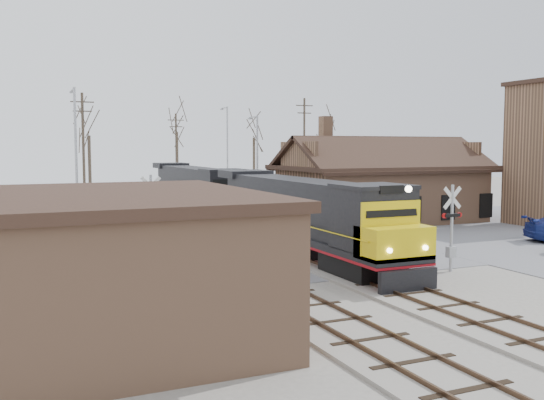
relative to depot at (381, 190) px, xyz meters
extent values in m
plane|color=gray|center=(-11.99, -12.00, -2.41)|extent=(140.00, 140.00, 0.00)
cube|color=slate|center=(-11.99, -12.00, -2.39)|extent=(60.00, 9.00, 0.03)
cube|color=slate|center=(6.01, -8.00, -2.39)|extent=(22.00, 26.00, 0.03)
cube|color=gray|center=(-11.99, 3.00, -2.35)|extent=(3.40, 90.00, 0.12)
cube|color=#473323|center=(-12.71, 3.00, -2.24)|extent=(0.08, 90.00, 0.14)
cube|color=#473323|center=(-11.27, 3.00, -2.24)|extent=(0.08, 90.00, 0.14)
cube|color=gray|center=(-16.49, 3.00, -2.35)|extent=(3.40, 90.00, 0.12)
cube|color=#473323|center=(-17.21, 3.00, -2.24)|extent=(0.08, 90.00, 0.14)
cube|color=#473323|center=(-15.77, 3.00, -2.24)|extent=(0.08, 90.00, 0.14)
cube|color=#9F7052|center=(0.01, 0.00, -0.41)|extent=(14.00, 8.00, 4.00)
cube|color=black|center=(0.01, 0.00, 1.69)|extent=(15.20, 9.20, 0.30)
cube|color=black|center=(0.01, -2.30, 2.69)|extent=(15.00, 4.71, 2.66)
cube|color=black|center=(0.01, 2.30, 2.69)|extent=(15.00, 4.71, 2.66)
cube|color=#9F7052|center=(-3.99, 1.50, 4.39)|extent=(0.80, 0.80, 2.20)
cube|color=#9F7052|center=(-24.99, -20.00, -0.41)|extent=(12.00, 10.00, 4.00)
cube|color=black|center=(-24.99, -20.00, 1.74)|extent=(12.40, 10.40, 0.30)
cube|color=black|center=(-11.99, -16.33, -1.90)|extent=(2.30, 3.69, 0.92)
cube|color=black|center=(-11.99, -4.35, -1.90)|extent=(2.30, 3.69, 0.92)
cube|color=black|center=(-11.99, -10.34, -1.16)|extent=(2.76, 18.43, 0.32)
cube|color=maroon|center=(-11.99, -10.34, -1.37)|extent=(2.78, 18.43, 0.11)
cube|color=black|center=(-11.99, -9.19, 0.27)|extent=(2.40, 13.36, 2.58)
cube|color=black|center=(-11.99, -17.16, 0.27)|extent=(2.76, 2.58, 2.58)
cube|color=yellow|center=(-11.99, -18.73, -0.52)|extent=(2.76, 1.66, 1.29)
cube|color=black|center=(-11.99, -19.66, -1.90)|extent=(2.58, 0.25, 0.92)
cylinder|color=#FFF2CC|center=(-11.99, -19.58, 1.65)|extent=(0.26, 0.10, 0.26)
cube|color=black|center=(-11.99, 2.60, -1.90)|extent=(2.30, 3.69, 0.92)
cube|color=black|center=(-11.99, 14.58, -1.90)|extent=(2.30, 3.69, 0.92)
cube|color=black|center=(-11.99, 8.59, -1.16)|extent=(2.76, 18.43, 0.32)
cube|color=maroon|center=(-11.99, 8.59, -1.37)|extent=(2.78, 18.43, 0.11)
cube|color=black|center=(-11.99, 9.74, 0.27)|extent=(2.40, 13.36, 2.58)
cube|color=black|center=(-11.99, 1.77, 0.27)|extent=(2.76, 2.58, 2.58)
cube|color=black|center=(-11.99, 0.20, -0.52)|extent=(2.76, 1.66, 1.29)
cube|color=black|center=(-11.99, -0.73, -1.90)|extent=(2.58, 0.25, 0.92)
cylinder|color=#A5A8AD|center=(-7.60, -16.91, -0.43)|extent=(0.14, 0.14, 3.95)
cube|color=silver|center=(-7.60, -16.91, 0.95)|extent=(1.03, 0.09, 1.03)
cube|color=silver|center=(-7.60, -16.91, 0.95)|extent=(1.03, 0.09, 1.03)
cube|color=black|center=(-7.60, -16.91, 0.16)|extent=(0.89, 0.19, 0.15)
cylinder|color=#B20C0C|center=(-8.05, -16.93, 0.16)|extent=(0.24, 0.09, 0.24)
cylinder|color=#B20C0C|center=(-7.16, -16.88, 0.16)|extent=(0.24, 0.09, 0.24)
cube|color=#A5A8AD|center=(-7.60, -16.91, -1.52)|extent=(0.39, 0.30, 0.49)
cylinder|color=#A5A8AD|center=(-18.94, -6.55, -0.32)|extent=(0.15, 0.15, 4.17)
cube|color=silver|center=(-18.94, -6.55, 1.14)|extent=(1.05, 0.39, 1.09)
cube|color=silver|center=(-18.94, -6.55, 1.14)|extent=(1.05, 0.39, 1.09)
cube|color=black|center=(-18.94, -6.55, 0.31)|extent=(0.94, 0.45, 0.16)
cylinder|color=#B20C0C|center=(-18.50, -6.70, 0.31)|extent=(0.26, 0.16, 0.25)
cylinder|color=#B20C0C|center=(-19.39, -6.40, 0.31)|extent=(0.26, 0.16, 0.25)
cube|color=#A5A8AD|center=(-18.94, -6.55, -1.47)|extent=(0.42, 0.31, 0.52)
cylinder|color=#A5A8AD|center=(-21.59, 4.06, 2.39)|extent=(0.18, 0.18, 9.60)
cylinder|color=#A5A8AD|center=(-21.59, 4.96, 7.09)|extent=(0.12, 1.80, 0.12)
cube|color=#A5A8AD|center=(-21.59, 5.76, 6.99)|extent=(0.25, 0.50, 0.12)
cylinder|color=#A5A8AD|center=(-6.12, 9.70, 1.74)|extent=(0.18, 0.18, 8.30)
cylinder|color=#A5A8AD|center=(-6.12, 10.60, 5.79)|extent=(0.12, 1.80, 0.12)
cube|color=#A5A8AD|center=(-6.12, 11.40, 5.69)|extent=(0.25, 0.50, 0.12)
cylinder|color=#A5A8AD|center=(-4.21, 22.69, 2.53)|extent=(0.18, 0.18, 9.88)
cylinder|color=#A5A8AD|center=(-4.21, 23.59, 7.38)|extent=(0.12, 1.80, 0.12)
cube|color=#A5A8AD|center=(-4.21, 24.39, 7.28)|extent=(0.25, 0.50, 0.12)
cylinder|color=#382D23|center=(-19.65, 16.86, 2.75)|extent=(0.24, 0.24, 10.32)
cube|color=#382D23|center=(-19.65, 16.86, 7.12)|extent=(2.00, 0.10, 0.10)
cube|color=#382D23|center=(-19.65, 16.86, 6.32)|extent=(1.60, 0.10, 0.10)
cylinder|color=#382D23|center=(-6.75, 34.17, 2.42)|extent=(0.24, 0.24, 9.65)
cube|color=#382D23|center=(-6.75, 34.17, 6.45)|extent=(2.00, 0.10, 0.10)
cube|color=#382D23|center=(-6.75, 34.17, 5.65)|extent=(1.60, 0.10, 0.10)
cylinder|color=#382D23|center=(3.78, 20.39, 3.02)|extent=(0.24, 0.24, 10.85)
cube|color=#382D23|center=(3.78, 20.39, 7.64)|extent=(2.00, 0.10, 0.10)
cube|color=#382D23|center=(3.78, 20.39, 6.84)|extent=(1.60, 0.10, 0.10)
cylinder|color=#382D23|center=(-18.33, 23.60, 0.96)|extent=(0.32, 0.32, 6.73)
cylinder|color=#382D23|center=(-6.73, 33.86, 1.31)|extent=(0.32, 0.32, 7.44)
cylinder|color=#382D23|center=(0.93, 27.85, 0.94)|extent=(0.32, 0.32, 6.68)
cylinder|color=#382D23|center=(10.24, 27.29, 0.85)|extent=(0.32, 0.32, 6.52)
camera|label=1|loc=(-25.97, -38.44, 3.26)|focal=40.00mm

